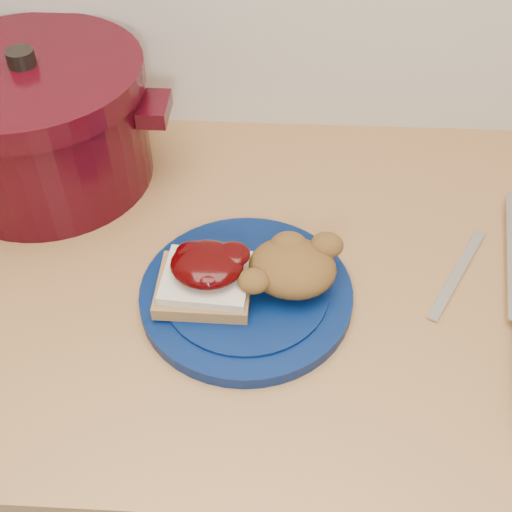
{
  "coord_description": "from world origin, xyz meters",
  "views": [
    {
      "loc": [
        0.03,
        0.98,
        1.46
      ],
      "look_at": [
        0.0,
        1.47,
        0.95
      ],
      "focal_mm": 45.0,
      "sensor_mm": 36.0,
      "label": 1
    }
  ],
  "objects_px": {
    "plate": "(246,294)",
    "butter_knife": "(458,272)",
    "pepper_grinder": "(1,131)",
    "dutch_oven": "(39,123)"
  },
  "relations": [
    {
      "from": "plate",
      "to": "butter_knife",
      "type": "xyz_separation_m",
      "value": [
        0.25,
        0.05,
        -0.0
      ]
    },
    {
      "from": "pepper_grinder",
      "to": "plate",
      "type": "bearing_deg",
      "value": -32.37
    },
    {
      "from": "plate",
      "to": "pepper_grinder",
      "type": "distance_m",
      "value": 0.4
    },
    {
      "from": "dutch_oven",
      "to": "pepper_grinder",
      "type": "relative_size",
      "value": 2.52
    },
    {
      "from": "plate",
      "to": "butter_knife",
      "type": "bearing_deg",
      "value": 11.73
    },
    {
      "from": "plate",
      "to": "dutch_oven",
      "type": "height_order",
      "value": "dutch_oven"
    },
    {
      "from": "dutch_oven",
      "to": "butter_knife",
      "type": "bearing_deg",
      "value": -17.01
    },
    {
      "from": "plate",
      "to": "pepper_grinder",
      "type": "xyz_separation_m",
      "value": [
        -0.33,
        0.21,
        0.06
      ]
    },
    {
      "from": "plate",
      "to": "pepper_grinder",
      "type": "relative_size",
      "value": 1.77
    },
    {
      "from": "butter_knife",
      "to": "dutch_oven",
      "type": "distance_m",
      "value": 0.56
    }
  ]
}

